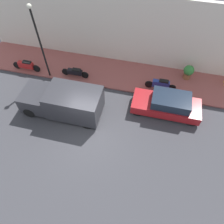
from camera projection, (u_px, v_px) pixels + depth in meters
ground_plane at (88, 131)px, 13.20m from camera, size 60.00×60.00×0.00m
sidewalk at (109, 73)px, 16.28m from camera, size 3.11×19.68×0.11m
building_facade at (115, 29)px, 15.28m from camera, size 0.30×19.68×5.16m
parked_car at (167, 104)px, 13.64m from camera, size 1.73×4.24×1.35m
delivery_van at (63, 101)px, 13.39m from camera, size 2.05×4.97×1.85m
motorcycle_black at (75, 72)px, 15.67m from camera, size 0.30×2.00×0.69m
motorcycle_blue at (161, 84)px, 14.83m from camera, size 0.30×2.12×0.85m
motorcycle_red at (26, 65)px, 16.04m from camera, size 0.30×2.13×0.81m
streetlamp at (39, 37)px, 13.55m from camera, size 0.29×0.29×5.24m
potted_plant at (188, 71)px, 15.38m from camera, size 0.72×0.72×1.08m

